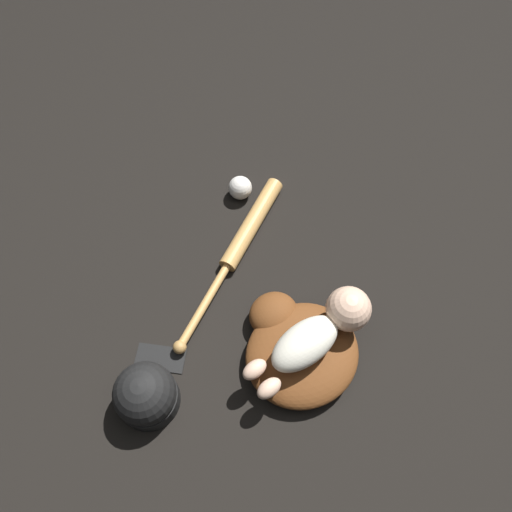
{
  "coord_description": "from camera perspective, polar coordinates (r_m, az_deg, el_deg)",
  "views": [
    {
      "loc": [
        -0.35,
        -0.21,
        1.3
      ],
      "look_at": [
        0.01,
        0.35,
        0.07
      ],
      "focal_mm": 35.0,
      "sensor_mm": 36.0,
      "label": 1
    }
  ],
  "objects": [
    {
      "name": "baseball_bat",
      "position": [
        1.48,
        -1.49,
        1.98
      ],
      "size": [
        0.54,
        0.35,
        0.05
      ],
      "color": "tan",
      "rests_on": "ground"
    },
    {
      "name": "baseball_glove",
      "position": [
        1.33,
        4.73,
        -10.33
      ],
      "size": [
        0.3,
        0.34,
        0.08
      ],
      "color": "brown",
      "rests_on": "ground"
    },
    {
      "name": "baseball_cap",
      "position": [
        1.3,
        -12.46,
        -15.16
      ],
      "size": [
        0.22,
        0.23,
        0.15
      ],
      "color": "black",
      "rests_on": "ground"
    },
    {
      "name": "baby_figure",
      "position": [
        1.25,
        7.5,
        -8.43
      ],
      "size": [
        0.37,
        0.13,
        0.12
      ],
      "color": "silver",
      "rests_on": "baseball_glove"
    },
    {
      "name": "ground_plane",
      "position": [
        1.36,
        7.76,
        -12.53
      ],
      "size": [
        6.0,
        6.0,
        0.0
      ],
      "primitive_type": "plane",
      "color": "black"
    },
    {
      "name": "baseball",
      "position": [
        1.57,
        -1.82,
        7.8
      ],
      "size": [
        0.07,
        0.07,
        0.07
      ],
      "color": "white",
      "rests_on": "ground"
    }
  ]
}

